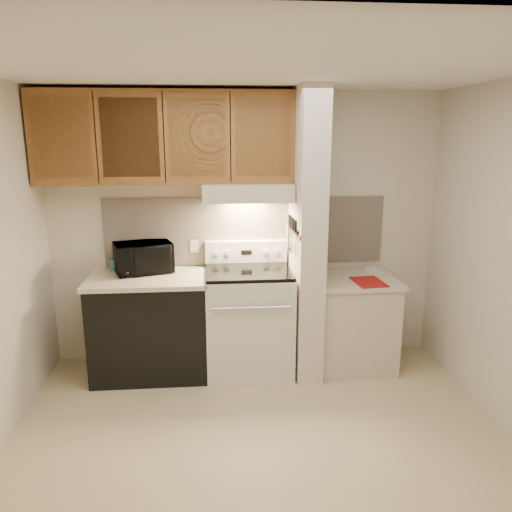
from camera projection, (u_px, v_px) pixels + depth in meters
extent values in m
plane|color=#C9B889|center=(261.00, 443.00, 3.51)|extent=(3.60, 3.60, 0.00)
plane|color=white|center=(262.00, 67.00, 2.91)|extent=(3.60, 3.60, 0.00)
cube|color=beige|center=(246.00, 229.00, 4.66)|extent=(3.60, 2.50, 0.02)
cube|color=beige|center=(246.00, 231.00, 4.65)|extent=(2.60, 0.02, 0.63)
cube|color=silver|center=(249.00, 322.00, 4.52)|extent=(0.76, 0.65, 0.92)
cube|color=black|center=(251.00, 331.00, 4.20)|extent=(0.50, 0.01, 0.30)
cylinder|color=silver|center=(252.00, 308.00, 4.11)|extent=(0.65, 0.02, 0.02)
cube|color=black|center=(249.00, 271.00, 4.40)|extent=(0.74, 0.64, 0.03)
cube|color=silver|center=(246.00, 251.00, 4.65)|extent=(0.76, 0.08, 0.20)
cube|color=black|center=(247.00, 252.00, 4.61)|extent=(0.10, 0.01, 0.04)
cylinder|color=silver|center=(216.00, 253.00, 4.58)|extent=(0.05, 0.02, 0.05)
cylinder|color=silver|center=(227.00, 253.00, 4.59)|extent=(0.05, 0.02, 0.05)
cylinder|color=silver|center=(266.00, 252.00, 4.62)|extent=(0.05, 0.02, 0.05)
cylinder|color=silver|center=(277.00, 252.00, 4.63)|extent=(0.05, 0.02, 0.05)
cube|color=black|center=(151.00, 327.00, 4.46)|extent=(1.00, 0.63, 0.87)
cube|color=beige|center=(148.00, 278.00, 4.35)|extent=(1.04, 0.67, 0.04)
cube|color=black|center=(125.00, 270.00, 4.51)|extent=(0.26, 0.17, 0.02)
cylinder|color=#2E6B6E|center=(115.00, 265.00, 4.51)|extent=(0.12, 0.12, 0.10)
cube|color=beige|center=(194.00, 246.00, 4.63)|extent=(0.08, 0.01, 0.12)
imported|color=black|center=(143.00, 257.00, 4.44)|extent=(0.57, 0.47, 0.27)
cube|color=beige|center=(306.00, 236.00, 4.37)|extent=(0.22, 0.70, 2.50)
cube|color=brown|center=(293.00, 230.00, 4.34)|extent=(0.01, 0.70, 0.04)
cube|color=black|center=(294.00, 229.00, 4.29)|extent=(0.02, 0.42, 0.04)
cube|color=silver|center=(295.00, 244.00, 4.16)|extent=(0.01, 0.03, 0.16)
cylinder|color=black|center=(296.00, 227.00, 4.11)|extent=(0.02, 0.02, 0.10)
cube|color=silver|center=(293.00, 243.00, 4.25)|extent=(0.01, 0.04, 0.18)
cylinder|color=black|center=(294.00, 225.00, 4.20)|extent=(0.02, 0.02, 0.10)
cube|color=silver|center=(292.00, 243.00, 4.31)|extent=(0.01, 0.04, 0.20)
cylinder|color=black|center=(293.00, 224.00, 4.26)|extent=(0.02, 0.02, 0.10)
cube|color=silver|center=(291.00, 239.00, 4.38)|extent=(0.01, 0.04, 0.16)
cylinder|color=black|center=(291.00, 222.00, 4.35)|extent=(0.02, 0.02, 0.10)
cube|color=silver|center=(289.00, 238.00, 4.47)|extent=(0.01, 0.04, 0.18)
cylinder|color=black|center=(289.00, 220.00, 4.44)|extent=(0.02, 0.02, 0.10)
cube|color=slate|center=(288.00, 237.00, 4.53)|extent=(0.03, 0.09, 0.22)
cube|color=beige|center=(353.00, 324.00, 4.61)|extent=(0.70, 0.60, 0.81)
cube|color=beige|center=(355.00, 280.00, 4.51)|extent=(0.74, 0.64, 0.04)
cube|color=#9E1612|center=(369.00, 282.00, 4.36)|extent=(0.27, 0.35, 0.01)
cube|color=white|center=(373.00, 270.00, 4.69)|extent=(0.16, 0.14, 0.04)
cube|color=beige|center=(247.00, 192.00, 4.36)|extent=(0.78, 0.44, 0.15)
cube|color=beige|center=(249.00, 200.00, 4.17)|extent=(0.78, 0.04, 0.06)
cube|color=brown|center=(166.00, 138.00, 4.23)|extent=(2.18, 0.33, 0.77)
cube|color=brown|center=(61.00, 138.00, 4.01)|extent=(0.46, 0.01, 0.63)
cube|color=black|center=(96.00, 138.00, 4.03)|extent=(0.01, 0.01, 0.73)
cube|color=brown|center=(130.00, 138.00, 4.05)|extent=(0.46, 0.01, 0.63)
cube|color=black|center=(164.00, 138.00, 4.08)|extent=(0.01, 0.01, 0.73)
cube|color=brown|center=(197.00, 138.00, 4.10)|extent=(0.46, 0.01, 0.63)
cube|color=black|center=(230.00, 138.00, 4.12)|extent=(0.01, 0.01, 0.73)
cube|color=brown|center=(263.00, 138.00, 4.15)|extent=(0.46, 0.01, 0.63)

